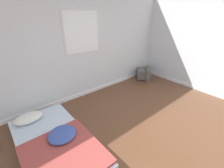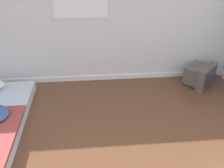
# 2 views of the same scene
# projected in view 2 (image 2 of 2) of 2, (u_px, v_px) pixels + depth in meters

# --- Properties ---
(wall_back) EXTENTS (8.07, 0.08, 2.60)m
(wall_back) POSITION_uv_depth(u_px,v_px,m) (70.00, 11.00, 4.10)
(wall_back) COLOR silver
(wall_back) RESTS_ON ground_plane
(crt_tv) EXTENTS (0.65, 0.65, 0.39)m
(crt_tv) POSITION_uv_depth(u_px,v_px,m) (200.00, 75.00, 4.51)
(crt_tv) COLOR #56514C
(crt_tv) RESTS_ON ground_plane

